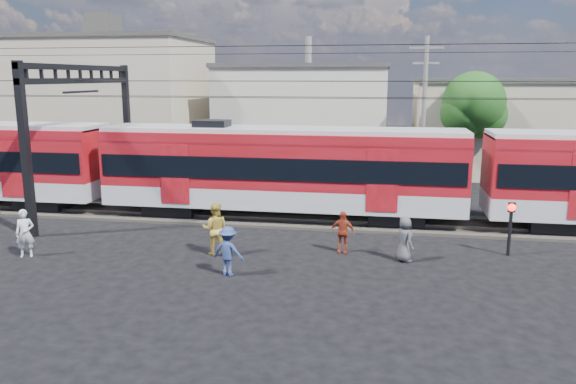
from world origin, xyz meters
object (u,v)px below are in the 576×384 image
pedestrian_c (228,251)px  crossing_signal (511,219)px  pedestrian_a (25,233)px  commuter_train (286,167)px

pedestrian_c → crossing_signal: crossing_signal is taller
pedestrian_a → crossing_signal: (17.20, 3.14, 0.50)m
crossing_signal → pedestrian_c: bearing=-158.2°
commuter_train → crossing_signal: 9.70m
commuter_train → crossing_signal: size_ratio=25.46×
pedestrian_a → pedestrian_c: size_ratio=1.06×
pedestrian_a → commuter_train: bearing=15.0°
pedestrian_a → crossing_signal: bearing=-14.3°
pedestrian_a → pedestrian_c: 7.77m
commuter_train → pedestrian_a: bearing=-140.3°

